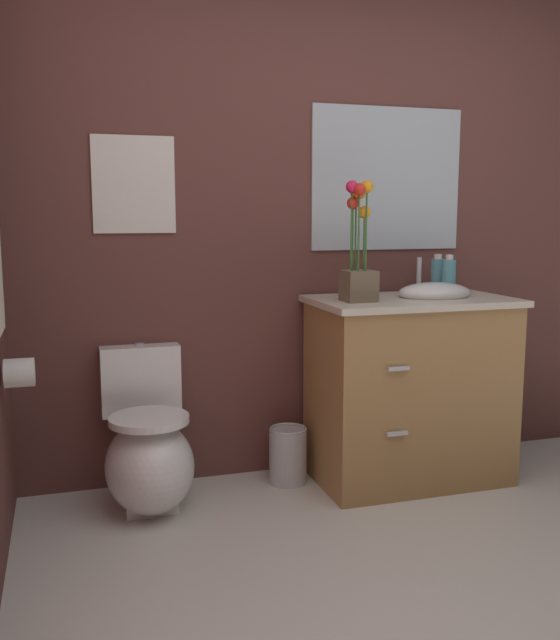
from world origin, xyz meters
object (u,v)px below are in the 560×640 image
object	(u,v)px
vanity_cabinet	(410,387)
flower_vase	(358,257)
toilet_paper_roll	(19,373)
toilet	(148,453)
lotion_bottle	(437,276)
soap_bottle	(449,277)
wall_mirror	(387,179)
trash_bin	(288,455)
wall_poster	(134,185)

from	to	relation	value
vanity_cabinet	flower_vase	xyz separation A→B (m)	(-0.30, -0.05, 0.63)
vanity_cabinet	toilet_paper_roll	bearing A→B (deg)	-174.44
vanity_cabinet	toilet	bearing A→B (deg)	178.79
flower_vase	lotion_bottle	distance (m)	0.55
flower_vase	soap_bottle	bearing A→B (deg)	7.17
toilet	wall_mirror	xyz separation A→B (m)	(1.25, 0.27, 1.21)
toilet	trash_bin	size ratio (longest dim) A/B	2.54
wall_poster	wall_mirror	bearing A→B (deg)	0.00
vanity_cabinet	soap_bottle	xyz separation A→B (m)	(0.20, 0.01, 0.52)
wall_poster	vanity_cabinet	bearing A→B (deg)	-13.25
flower_vase	toilet_paper_roll	size ratio (longest dim) A/B	4.89
trash_bin	wall_poster	bearing A→B (deg)	164.96
lotion_bottle	wall_poster	bearing A→B (deg)	173.54
soap_bottle	toilet_paper_roll	world-z (taller)	soap_bottle
trash_bin	soap_bottle	bearing A→B (deg)	-7.28
wall_poster	toilet_paper_roll	xyz separation A→B (m)	(-0.50, -0.46, -0.73)
soap_bottle	wall_mirror	distance (m)	0.58
vanity_cabinet	soap_bottle	size ratio (longest dim) A/B	5.37
flower_vase	lotion_bottle	world-z (taller)	flower_vase
flower_vase	soap_bottle	xyz separation A→B (m)	(0.50, 0.06, -0.11)
flower_vase	trash_bin	bearing A→B (deg)	149.64
vanity_cabinet	trash_bin	bearing A→B (deg)	168.86
toilet	trash_bin	xyz separation A→B (m)	(0.67, 0.09, -0.11)
toilet	vanity_cabinet	distance (m)	1.27
soap_bottle	wall_mirror	size ratio (longest dim) A/B	0.25
wall_poster	toilet_paper_roll	distance (m)	1.00
trash_bin	toilet_paper_roll	bearing A→B (deg)	-166.31
vanity_cabinet	trash_bin	distance (m)	0.67
trash_bin	wall_poster	distance (m)	1.45
vanity_cabinet	soap_bottle	world-z (taller)	soap_bottle
toilet	soap_bottle	bearing A→B (deg)	-0.47
wall_mirror	flower_vase	bearing A→B (deg)	-131.13
soap_bottle	toilet_paper_roll	xyz separation A→B (m)	(-1.94, -0.18, -0.30)
wall_mirror	toilet_paper_roll	distance (m)	1.96
toilet_paper_roll	soap_bottle	bearing A→B (deg)	5.42
flower_vase	wall_poster	bearing A→B (deg)	160.12
lotion_bottle	trash_bin	distance (m)	1.15
lotion_bottle	toilet	bearing A→B (deg)	-175.94
toilet	vanity_cabinet	bearing A→B (deg)	-1.21
vanity_cabinet	wall_mirror	world-z (taller)	wall_mirror
soap_bottle	toilet	bearing A→B (deg)	179.53
wall_mirror	wall_poster	bearing A→B (deg)	180.00
toilet	wall_poster	size ratio (longest dim) A/B	1.60
vanity_cabinet	flower_vase	size ratio (longest dim) A/B	1.98
toilet	soap_bottle	xyz separation A→B (m)	(1.45, -0.01, 0.73)
flower_vase	lotion_bottle	bearing A→B (deg)	19.42
trash_bin	wall_poster	size ratio (longest dim) A/B	0.63
wall_mirror	toilet_paper_roll	size ratio (longest dim) A/B	7.27
toilet	toilet_paper_roll	xyz separation A→B (m)	(-0.50, -0.20, 0.44)
flower_vase	wall_mirror	xyz separation A→B (m)	(0.30, 0.34, 0.36)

